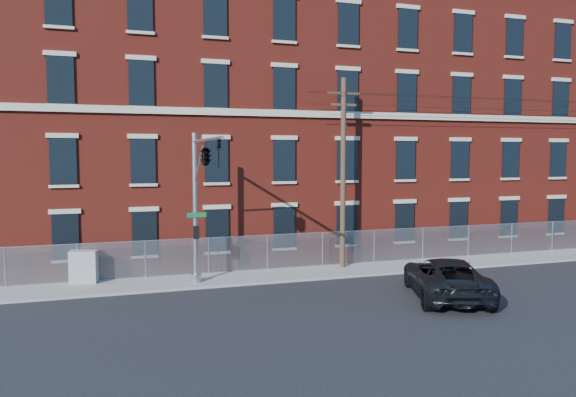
% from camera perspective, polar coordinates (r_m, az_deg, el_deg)
% --- Properties ---
extents(ground, '(140.00, 140.00, 0.00)m').
position_cam_1_polar(ground, '(24.45, 6.59, -10.02)').
color(ground, black).
rests_on(ground, ground).
extents(sidewalk, '(65.00, 3.00, 0.12)m').
position_cam_1_polar(sidewalk, '(34.93, 21.27, -5.78)').
color(sidewalk, gray).
rests_on(sidewalk, ground).
extents(mill_building, '(55.30, 14.32, 16.30)m').
position_cam_1_polar(mill_building, '(41.71, 13.72, 7.19)').
color(mill_building, maroon).
rests_on(mill_building, ground).
extents(chain_link_fence, '(59.06, 0.06, 1.85)m').
position_cam_1_polar(chain_link_fence, '(35.77, 19.99, -3.89)').
color(chain_link_fence, '#A5A8AD').
rests_on(chain_link_fence, ground).
extents(traffic_signal_mast, '(0.90, 6.75, 7.00)m').
position_cam_1_polar(traffic_signal_mast, '(23.99, -8.68, 2.71)').
color(traffic_signal_mast, '#9EA0A5').
rests_on(traffic_signal_mast, ground).
extents(utility_pole_near, '(1.80, 0.28, 10.00)m').
position_cam_1_polar(utility_pole_near, '(29.60, 5.66, 2.98)').
color(utility_pole_near, '#453022').
rests_on(utility_pole_near, ground).
extents(pickup_truck, '(4.82, 6.78, 1.72)m').
position_cam_1_polar(pickup_truck, '(25.04, 15.84, -7.80)').
color(pickup_truck, black).
rests_on(pickup_truck, ground).
extents(utility_cabinet, '(1.33, 0.87, 1.53)m').
position_cam_1_polar(utility_cabinet, '(27.94, -20.15, -6.57)').
color(utility_cabinet, gray).
rests_on(utility_cabinet, sidewalk).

